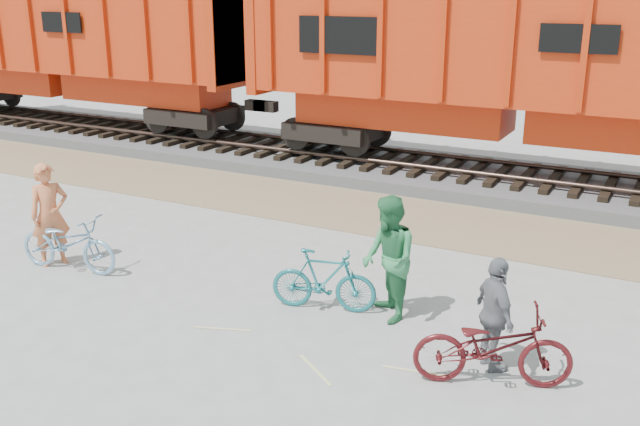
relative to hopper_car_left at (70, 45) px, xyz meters
The scene contains 12 objects.
ground 16.90m from the hopper_car_left, 32.76° to the right, with size 120.00×120.00×0.00m, color #9E9E99.
gravel_strip 14.72m from the hopper_car_left, 14.05° to the right, with size 120.00×3.00×0.02m, color #937D5B.
ballast_bed 14.27m from the hopper_car_left, ahead, with size 120.00×4.00×0.30m, color slate.
track 14.21m from the hopper_car_left, ahead, with size 120.00×2.60×0.24m.
hopper_car_left is the anchor object (origin of this frame).
hopper_car_center 15.00m from the hopper_car_left, ahead, with size 14.00×3.13×4.65m.
bicycle_blue 13.23m from the hopper_car_left, 44.85° to the right, with size 0.68×1.96×1.03m, color #7BAAC9.
bicycle_teal 16.57m from the hopper_car_left, 31.20° to the right, with size 0.47×1.67×1.00m, color #1C6D73.
bicycle_maroon 19.55m from the hopper_car_left, 29.13° to the right, with size 0.70×2.00×1.05m, color #4D1214.
person_solo 12.74m from the hopper_car_left, 46.13° to the right, with size 0.69×0.45×1.89m, color #D57042.
person_man 17.27m from the hopper_car_left, 28.90° to the right, with size 0.94×0.73×1.94m, color #2F7C49.
person_woman 19.24m from the hopper_car_left, 28.23° to the right, with size 0.93×0.39×1.58m, color slate.
Camera 1 is at (4.80, -8.60, 4.89)m, focal length 40.00 mm.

